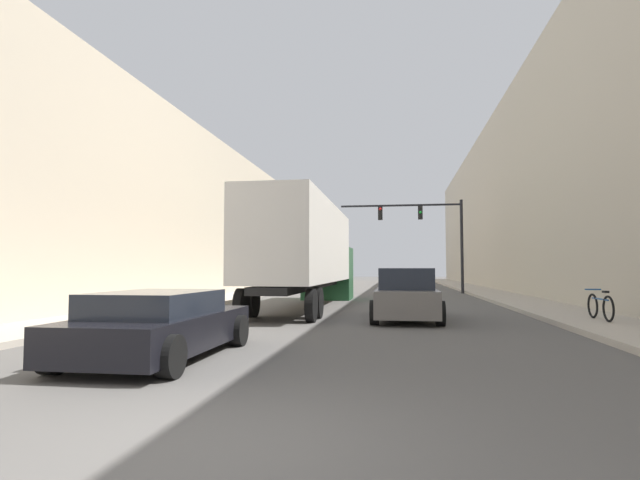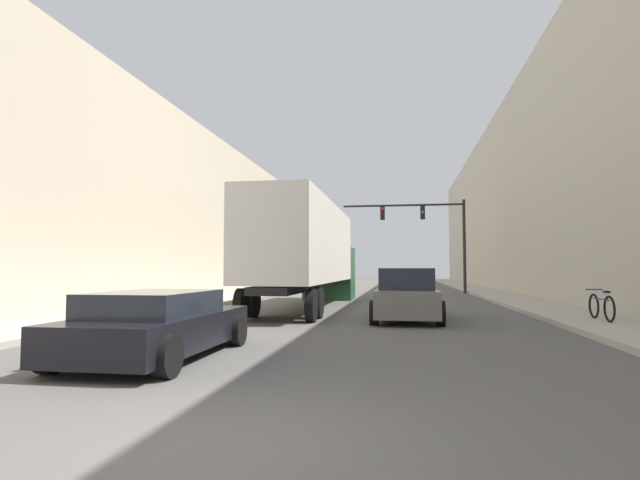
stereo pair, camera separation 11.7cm
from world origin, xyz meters
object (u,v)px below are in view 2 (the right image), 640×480
sedan_car (158,325)px  suv_car (406,295)px  traffic_signal_gantry (432,227)px  semi_truck (310,251)px  parked_bicycle (601,307)px

sedan_car → suv_car: 8.80m
traffic_signal_gantry → semi_truck: bearing=-113.3°
semi_truck → suv_car: (3.89, -4.22, -1.55)m
sedan_car → traffic_signal_gantry: (6.35, 25.26, 3.76)m
semi_truck → parked_bicycle: 10.72m
traffic_signal_gantry → parked_bicycle: (3.49, -18.53, -3.82)m
semi_truck → sedan_car: bearing=-92.8°
sedan_car → traffic_signal_gantry: traffic_signal_gantry is taller
sedan_car → parked_bicycle: 11.92m
suv_car → semi_truck: bearing=132.7°
sedan_car → parked_bicycle: size_ratio=2.43×
traffic_signal_gantry → parked_bicycle: bearing=-79.3°
suv_car → traffic_signal_gantry: bearing=83.9°
sedan_car → semi_truck: bearing=87.2°
semi_truck → traffic_signal_gantry: 14.79m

